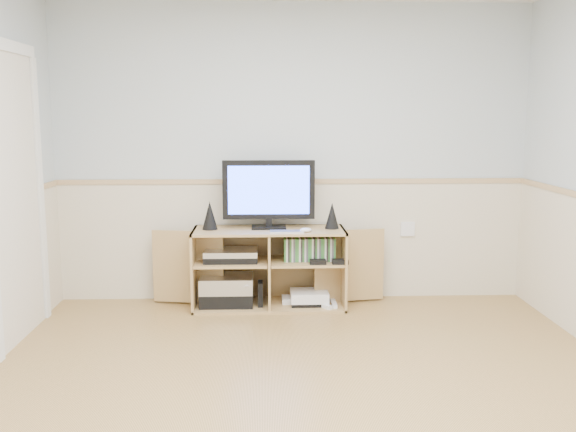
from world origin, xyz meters
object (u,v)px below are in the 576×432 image
object	(u,v)px
keyboard	(287,232)
media_cabinet	(269,266)
game_consoles	(308,298)
monitor	(269,192)

from	to	relation	value
keyboard	media_cabinet	bearing A→B (deg)	127.38
keyboard	game_consoles	bearing A→B (deg)	36.63
monitor	keyboard	distance (m)	0.38
media_cabinet	keyboard	size ratio (longest dim) A/B	7.19
monitor	media_cabinet	bearing A→B (deg)	90.00
media_cabinet	monitor	distance (m)	0.62
monitor	game_consoles	xyz separation A→B (m)	(0.32, -0.06, -0.89)
media_cabinet	keyboard	xyz separation A→B (m)	(0.14, -0.20, 0.32)
monitor	keyboard	world-z (taller)	monitor
media_cabinet	keyboard	distance (m)	0.40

